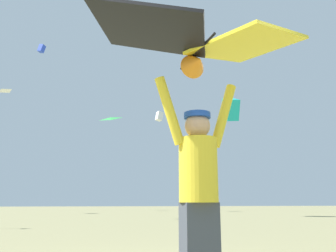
{
  "coord_description": "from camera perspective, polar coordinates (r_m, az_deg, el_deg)",
  "views": [
    {
      "loc": [
        -0.45,
        -3.09,
        0.83
      ],
      "look_at": [
        0.34,
        1.29,
        1.82
      ],
      "focal_mm": 36.12,
      "sensor_mm": 36.0,
      "label": 1
    }
  ],
  "objects": [
    {
      "name": "distant_kite_blue_high_right",
      "position": [
        38.19,
        -20.56,
        12.14
      ],
      "size": [
        0.84,
        0.7,
        0.94
      ],
      "color": "blue"
    },
    {
      "name": "distant_kite_green_mid_left",
      "position": [
        17.65,
        -9.65,
        1.32
      ],
      "size": [
        0.89,
        0.87,
        0.49
      ],
      "color": "green"
    },
    {
      "name": "distant_kite_white_high_left",
      "position": [
        28.76,
        -25.77,
        5.44
      ],
      "size": [
        0.97,
        0.97,
        0.25
      ],
      "color": "white"
    },
    {
      "name": "distant_kite_teal_low_left",
      "position": [
        20.88,
        10.49,
        2.75
      ],
      "size": [
        0.98,
        1.36,
        1.57
      ],
      "color": "#19B2AD"
    },
    {
      "name": "distant_kite_white_mid_right",
      "position": [
        30.61,
        -1.49,
        1.66
      ],
      "size": [
        0.77,
        0.72,
        0.9
      ],
      "color": "white"
    },
    {
      "name": "kite_flyer_person",
      "position": [
        2.99,
        5.19,
        -10.46
      ],
      "size": [
        0.81,
        0.38,
        1.92
      ],
      "color": "#424751",
      "rests_on": "ground"
    },
    {
      "name": "distant_kite_magenta_far_center",
      "position": [
        39.08,
        5.06,
        17.01
      ],
      "size": [
        0.74,
        0.75,
        0.83
      ],
      "color": "#DB2393"
    },
    {
      "name": "held_stunt_kite",
      "position": [
        3.23,
        5.4,
        13.8
      ],
      "size": [
        2.14,
        1.26,
        0.43
      ],
      "color": "black"
    }
  ]
}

